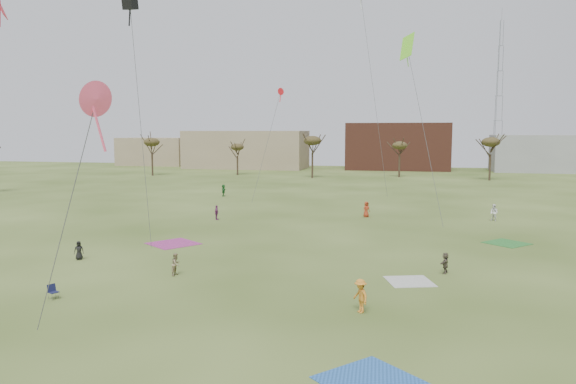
# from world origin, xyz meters

# --- Properties ---
(ground) EXTENTS (260.00, 260.00, 0.00)m
(ground) POSITION_xyz_m (0.00, 0.00, 0.00)
(ground) COLOR #334A17
(ground) RESTS_ON ground
(spectator_fore_b) EXTENTS (0.65, 0.80, 1.54)m
(spectator_fore_b) POSITION_xyz_m (-6.97, 7.92, 0.77)
(spectator_fore_b) COLOR #988561
(spectator_fore_b) RESTS_ON ground
(spectator_fore_c) EXTENTS (0.78, 1.43, 1.47)m
(spectator_fore_c) POSITION_xyz_m (11.12, 12.55, 0.74)
(spectator_fore_c) COLOR brown
(spectator_fore_c) RESTS_ON ground
(flyer_mid_a) EXTENTS (0.84, 0.74, 1.45)m
(flyer_mid_a) POSITION_xyz_m (-16.23, 10.53, 0.72)
(flyer_mid_a) COLOR black
(flyer_mid_a) RESTS_ON ground
(flyer_mid_b) EXTENTS (1.28, 1.38, 1.87)m
(flyer_mid_b) POSITION_xyz_m (6.13, 2.89, 0.93)
(flyer_mid_b) COLOR orange
(flyer_mid_b) RESTS_ON ground
(spectator_mid_d) EXTENTS (0.42, 0.96, 1.64)m
(spectator_mid_d) POSITION_xyz_m (-12.53, 30.97, 0.82)
(spectator_mid_d) COLOR #8D3A7A
(spectator_mid_d) RESTS_ON ground
(spectator_mid_e) EXTENTS (1.14, 1.12, 1.85)m
(spectator_mid_e) POSITION_xyz_m (17.67, 37.03, 0.92)
(spectator_mid_e) COLOR white
(spectator_mid_e) RESTS_ON ground
(flyer_far_a) EXTENTS (0.88, 1.75, 1.80)m
(flyer_far_a) POSITION_xyz_m (-19.30, 52.39, 0.90)
(flyer_far_a) COLOR #25702E
(flyer_far_a) RESTS_ON ground
(flyer_far_b) EXTENTS (1.04, 1.02, 1.81)m
(flyer_far_b) POSITION_xyz_m (3.67, 36.68, 0.90)
(flyer_far_b) COLOR #A4371C
(flyer_far_b) RESTS_ON ground
(blanket_blue) EXTENTS (4.95, 4.95, 0.03)m
(blanket_blue) POSITION_xyz_m (7.33, -5.38, 0.00)
(blanket_blue) COLOR blue
(blanket_blue) RESTS_ON ground
(blanket_cream) EXTENTS (3.58, 3.58, 0.03)m
(blanket_cream) POSITION_xyz_m (8.72, 9.82, 0.00)
(blanket_cream) COLOR silver
(blanket_cream) RESTS_ON ground
(blanket_plum) EXTENTS (5.25, 5.25, 0.03)m
(blanket_plum) POSITION_xyz_m (-11.68, 17.70, 0.00)
(blanket_plum) COLOR #A6337F
(blanket_plum) RESTS_ON ground
(blanket_olive) EXTENTS (4.47, 4.47, 0.03)m
(blanket_olive) POSITION_xyz_m (17.04, 24.42, 0.00)
(blanket_olive) COLOR #2D7B2F
(blanket_olive) RESTS_ON ground
(camp_chair_left) EXTENTS (0.71, 0.69, 0.87)m
(camp_chair_left) POSITION_xyz_m (-11.77, 1.29, 0.26)
(camp_chair_left) COLOR #15193C
(camp_chair_left) RESTS_ON ground
(kites_aloft) EXTENTS (76.18, 56.29, 27.89)m
(kites_aloft) POSITION_xyz_m (-1.71, 26.44, 20.07)
(kites_aloft) COLOR blue
(kites_aloft) RESTS_ON ground
(tree_line) EXTENTS (117.44, 49.32, 8.91)m
(tree_line) POSITION_xyz_m (-2.85, 79.12, 7.09)
(tree_line) COLOR #3A2B1E
(tree_line) RESTS_ON ground
(building_tan) EXTENTS (32.00, 14.00, 10.00)m
(building_tan) POSITION_xyz_m (-35.00, 115.00, 5.00)
(building_tan) COLOR #937F60
(building_tan) RESTS_ON ground
(building_brick) EXTENTS (26.00, 16.00, 12.00)m
(building_brick) POSITION_xyz_m (5.00, 120.00, 6.00)
(building_brick) COLOR brown
(building_brick) RESTS_ON ground
(building_grey) EXTENTS (24.00, 12.00, 9.00)m
(building_grey) POSITION_xyz_m (40.00, 118.00, 4.50)
(building_grey) COLOR gray
(building_grey) RESTS_ON ground
(building_tan_west) EXTENTS (20.00, 12.00, 8.00)m
(building_tan_west) POSITION_xyz_m (-65.00, 122.00, 4.00)
(building_tan_west) COLOR #937F60
(building_tan_west) RESTS_ON ground
(radio_tower) EXTENTS (1.51, 1.72, 41.00)m
(radio_tower) POSITION_xyz_m (30.00, 125.00, 19.21)
(radio_tower) COLOR #9EA3A8
(radio_tower) RESTS_ON ground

